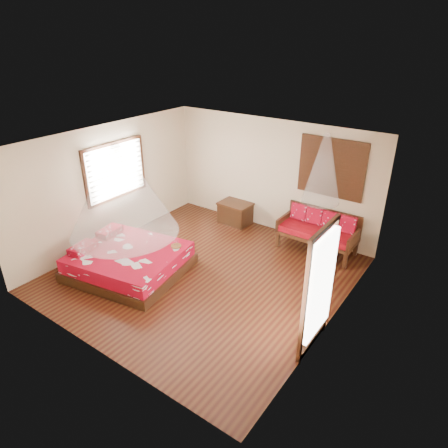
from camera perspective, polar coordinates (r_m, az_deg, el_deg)
The scene contains 10 objects.
room at distance 7.83m, azimuth -3.12°, elevation 1.47°, with size 5.54×5.54×2.84m.
bed at distance 8.70m, azimuth -13.48°, elevation -5.14°, with size 2.50×2.33×0.65m.
daybed at distance 9.42m, azimuth 13.39°, elevation -0.73°, with size 1.77×0.79×0.94m.
storage_chest at distance 10.56m, azimuth 1.62°, elevation 1.63°, with size 0.84×0.62×0.57m.
shutter_panel at distance 9.20m, azimuth 15.11°, elevation 7.74°, with size 1.52×0.06×1.32m.
window_left at distance 9.66m, azimuth -15.22°, elevation 7.35°, with size 0.10×1.74×1.34m.
glazed_door at distance 6.36m, azimuth 13.22°, elevation -9.10°, with size 0.08×1.02×2.16m.
wine_tray at distance 8.53m, azimuth -6.88°, elevation -2.94°, with size 0.22×0.22×0.18m.
mosquito_net_main at distance 8.00m, azimuth -14.54°, elevation 4.67°, with size 2.17×2.17×1.80m, color white.
mosquito_net_daybed at distance 8.75m, azimuth 14.04°, elevation 7.63°, with size 0.83×0.83×1.50m, color white.
Camera 1 is at (4.48, -5.54, 4.66)m, focal length 32.00 mm.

